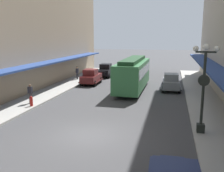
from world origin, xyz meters
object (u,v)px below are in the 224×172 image
at_px(parked_car_2, 91,76).
at_px(parked_car_3, 105,70).
at_px(pedestrian_0, 30,93).
at_px(parked_car_1, 171,82).
at_px(fire_hydrant, 31,101).
at_px(lamp_post_with_clock, 204,85).
at_px(pedestrian_1, 77,73).
at_px(streetcar, 133,73).

xyz_separation_m(parked_car_2, parked_car_3, (0.18, 6.02, 0.00)).
relative_size(parked_car_2, pedestrian_0, 2.61).
distance_m(parked_car_1, fire_hydrant, 14.52).
bearing_deg(lamp_post_with_clock, parked_car_1, 98.42).
distance_m(parked_car_1, pedestrian_0, 14.42).
distance_m(parked_car_3, fire_hydrant, 17.17).
bearing_deg(fire_hydrant, pedestrian_1, 94.95).
xyz_separation_m(lamp_post_with_clock, pedestrian_1, (-13.90, 16.10, -1.97)).
bearing_deg(pedestrian_1, parked_car_1, -17.12).
bearing_deg(parked_car_1, parked_car_3, 140.91).
bearing_deg(parked_car_2, streetcar, -24.24).
xyz_separation_m(parked_car_2, lamp_post_with_clock, (11.26, -13.88, 2.04)).
height_order(parked_car_2, fire_hydrant, parked_car_2).
xyz_separation_m(parked_car_1, parked_car_3, (-9.25, 7.51, 0.00)).
bearing_deg(lamp_post_with_clock, pedestrian_0, 164.74).
bearing_deg(pedestrian_0, parked_car_3, 82.27).
relative_size(parked_car_2, fire_hydrant, 5.23).
xyz_separation_m(streetcar, fire_hydrant, (-6.96, -8.60, -1.34)).
height_order(parked_car_2, pedestrian_0, parked_car_2).
xyz_separation_m(pedestrian_0, pedestrian_1, (-0.61, 12.48, 0.02)).
height_order(parked_car_2, parked_car_3, same).
height_order(fire_hydrant, pedestrian_1, pedestrian_1).
height_order(lamp_post_with_clock, fire_hydrant, lamp_post_with_clock).
xyz_separation_m(parked_car_1, pedestrian_1, (-12.07, 3.72, 0.07)).
distance_m(parked_car_2, parked_car_3, 6.02).
distance_m(streetcar, pedestrian_0, 10.85).
relative_size(lamp_post_with_clock, pedestrian_1, 3.09).
relative_size(parked_car_1, parked_car_2, 1.00).
xyz_separation_m(parked_car_2, pedestrian_1, (-2.64, 2.22, 0.07)).
distance_m(streetcar, lamp_post_with_clock, 12.85).
bearing_deg(parked_car_1, fire_hydrant, -138.77).
distance_m(pedestrian_0, pedestrian_1, 12.49).
relative_size(parked_car_3, pedestrian_0, 2.62).
xyz_separation_m(parked_car_1, pedestrian_0, (-11.46, -8.76, 0.05)).
xyz_separation_m(parked_car_2, fire_hydrant, (-1.49, -11.06, -0.38)).
relative_size(parked_car_1, pedestrian_1, 2.57).
distance_m(fire_hydrant, pedestrian_1, 13.34).
distance_m(parked_car_1, lamp_post_with_clock, 12.69).
distance_m(streetcar, fire_hydrant, 11.14).
height_order(lamp_post_with_clock, pedestrian_1, lamp_post_with_clock).
bearing_deg(parked_car_3, fire_hydrant, -95.58).
xyz_separation_m(parked_car_3, streetcar, (5.29, -8.48, 0.96)).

